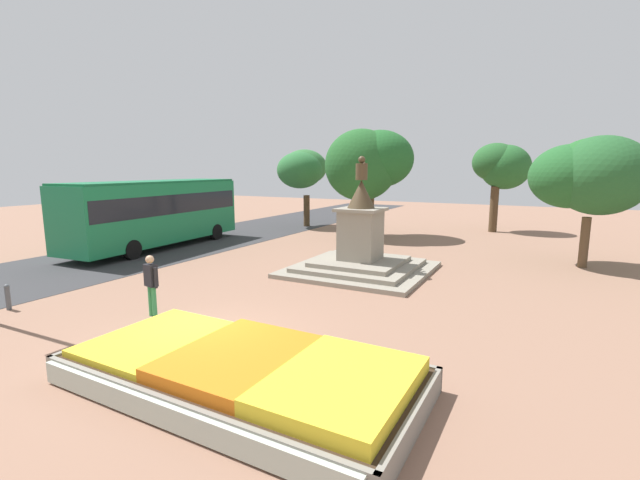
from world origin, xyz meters
TOP-DOWN VIEW (x-y plane):
  - ground_plane at (0.00, 0.00)m, footprint 89.68×89.68m
  - flower_planter at (2.16, -1.31)m, footprint 6.89×3.41m
  - statue_monument at (0.55, 8.28)m, footprint 5.27×5.27m
  - city_bus at (-10.84, 8.29)m, footprint 3.27×10.25m
  - pedestrian_with_handbag at (-2.55, 0.72)m, footprint 0.56×0.29m
  - kerb_bollard_mid_a at (-6.72, -0.86)m, footprint 0.15×0.15m
  - park_tree_far_left at (-8.37, 19.08)m, footprint 3.21×3.88m
  - park_tree_behind_statue at (8.42, 13.47)m, footprint 4.47×3.60m
  - park_tree_far_right at (4.31, 22.84)m, footprint 3.59×3.08m
  - park_tree_mid_canopy at (-2.46, 16.77)m, footprint 5.05×4.81m

SIDE VIEW (x-z plane):
  - ground_plane at x=0.00m, z-range 0.00..0.00m
  - flower_planter at x=2.16m, z-range -0.04..0.68m
  - kerb_bollard_mid_a at x=-6.72m, z-range 0.02..0.79m
  - statue_monument at x=0.55m, z-range -1.40..3.14m
  - pedestrian_with_handbag at x=-2.55m, z-range 0.14..1.87m
  - city_bus at x=-10.84m, z-range 0.25..3.71m
  - park_tree_behind_statue at x=8.42m, z-range 1.11..6.49m
  - park_tree_far_left at x=-8.37m, z-range 1.34..6.75m
  - park_tree_far_right at x=4.31m, z-range 1.35..7.05m
  - park_tree_mid_canopy at x=-2.46m, z-range 1.24..7.60m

